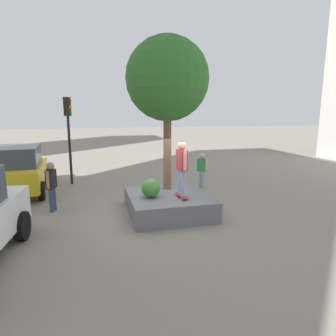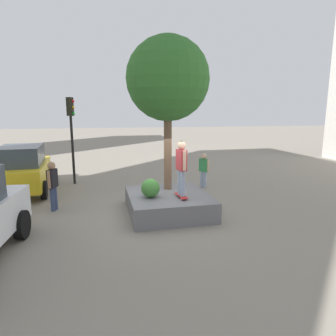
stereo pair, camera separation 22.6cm
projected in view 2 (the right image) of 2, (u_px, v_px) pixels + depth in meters
name	position (u px, v px, depth m)	size (l,w,h in m)	color
ground_plane	(159.00, 214.00, 9.86)	(120.00, 120.00, 0.00)	gray
planter_ledge	(168.00, 203.00, 9.98)	(2.97, 2.69, 0.66)	slate
plaza_tree	(168.00, 80.00, 9.84)	(2.86, 2.86, 5.30)	brown
boxwood_shrub	(150.00, 188.00, 9.46)	(0.62, 0.62, 0.62)	#3D7A33
skateboard	(181.00, 196.00, 9.45)	(0.81, 0.27, 0.07)	#A51E1E
skateboarder	(181.00, 164.00, 9.25)	(0.60, 0.28, 1.79)	#8C9EB7
taxi_cab	(23.00, 169.00, 12.37)	(4.49, 2.29, 2.03)	gold
traffic_light_corner	(71.00, 125.00, 13.55)	(0.35, 0.37, 4.10)	black
passerby_with_bag	(53.00, 183.00, 10.05)	(0.57, 0.33, 1.74)	navy
pedestrian_crossing	(204.00, 168.00, 13.22)	(0.45, 0.40, 1.59)	#8C9EB7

